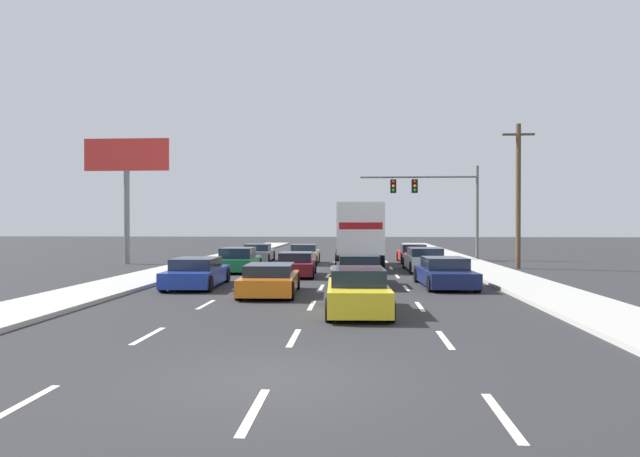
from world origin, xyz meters
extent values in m
plane|color=#2B2B2D|center=(0.00, 25.00, 0.00)|extent=(140.00, 140.00, 0.00)
cube|color=#B2AFA8|center=(8.35, 20.00, 0.07)|extent=(2.79, 80.00, 0.14)
cube|color=#B2AFA8|center=(-8.35, 20.00, 0.07)|extent=(2.79, 80.00, 0.14)
cube|color=silver|center=(-3.40, -1.57, 0.00)|extent=(0.14, 2.00, 0.01)
cube|color=silver|center=(-3.40, 3.43, 0.00)|extent=(0.14, 2.00, 0.01)
cube|color=silver|center=(-3.40, 8.43, 0.00)|extent=(0.14, 2.00, 0.01)
cube|color=silver|center=(-3.40, 13.43, 0.00)|extent=(0.14, 2.00, 0.01)
cube|color=silver|center=(-3.40, 18.43, 0.00)|extent=(0.14, 2.00, 0.01)
cube|color=silver|center=(-3.40, 23.43, 0.00)|extent=(0.14, 2.00, 0.01)
cube|color=silver|center=(-3.40, 28.43, 0.00)|extent=(0.14, 2.00, 0.01)
cube|color=silver|center=(-3.40, 33.43, 0.00)|extent=(0.14, 2.00, 0.01)
cube|color=silver|center=(-3.40, 38.43, 0.00)|extent=(0.14, 2.00, 0.01)
cube|color=silver|center=(-3.40, 43.43, 0.00)|extent=(0.14, 2.00, 0.01)
cube|color=silver|center=(-3.40, 48.43, 0.00)|extent=(0.14, 2.00, 0.01)
cube|color=silver|center=(-3.40, 53.43, 0.00)|extent=(0.14, 2.00, 0.01)
cube|color=silver|center=(0.00, -1.57, 0.00)|extent=(0.14, 2.00, 0.01)
cube|color=silver|center=(0.00, 3.43, 0.00)|extent=(0.14, 2.00, 0.01)
cube|color=silver|center=(0.00, 8.43, 0.00)|extent=(0.14, 2.00, 0.01)
cube|color=silver|center=(0.00, 13.43, 0.00)|extent=(0.14, 2.00, 0.01)
cube|color=silver|center=(0.00, 18.43, 0.00)|extent=(0.14, 2.00, 0.01)
cube|color=silver|center=(0.00, 23.43, 0.00)|extent=(0.14, 2.00, 0.01)
cube|color=silver|center=(0.00, 28.43, 0.00)|extent=(0.14, 2.00, 0.01)
cube|color=silver|center=(0.00, 33.43, 0.00)|extent=(0.14, 2.00, 0.01)
cube|color=silver|center=(0.00, 38.43, 0.00)|extent=(0.14, 2.00, 0.01)
cube|color=silver|center=(0.00, 43.43, 0.00)|extent=(0.14, 2.00, 0.01)
cube|color=silver|center=(0.00, 48.43, 0.00)|extent=(0.14, 2.00, 0.01)
cube|color=silver|center=(0.00, 53.43, 0.00)|extent=(0.14, 2.00, 0.01)
cube|color=silver|center=(3.40, -1.57, 0.00)|extent=(0.14, 2.00, 0.01)
cube|color=silver|center=(3.40, 3.43, 0.00)|extent=(0.14, 2.00, 0.01)
cube|color=silver|center=(3.40, 8.43, 0.00)|extent=(0.14, 2.00, 0.01)
cube|color=silver|center=(3.40, 13.43, 0.00)|extent=(0.14, 2.00, 0.01)
cube|color=silver|center=(3.40, 18.43, 0.00)|extent=(0.14, 2.00, 0.01)
cube|color=silver|center=(3.40, 23.43, 0.00)|extent=(0.14, 2.00, 0.01)
cube|color=silver|center=(3.40, 28.43, 0.00)|extent=(0.14, 2.00, 0.01)
cube|color=silver|center=(3.40, 33.43, 0.00)|extent=(0.14, 2.00, 0.01)
cube|color=silver|center=(3.40, 38.43, 0.00)|extent=(0.14, 2.00, 0.01)
cube|color=silver|center=(3.40, 43.43, 0.00)|extent=(0.14, 2.00, 0.01)
cube|color=silver|center=(3.40, 48.43, 0.00)|extent=(0.14, 2.00, 0.01)
cube|color=silver|center=(3.40, 53.43, 0.00)|extent=(0.14, 2.00, 0.01)
cube|color=slate|center=(-5.19, 28.15, 0.45)|extent=(1.98, 4.45, 0.61)
cube|color=#192333|center=(-5.18, 27.91, 0.98)|extent=(1.65, 1.94, 0.45)
cylinder|color=black|center=(-6.10, 29.75, 0.32)|extent=(0.25, 0.65, 0.64)
cylinder|color=black|center=(-4.43, 29.82, 0.32)|extent=(0.25, 0.65, 0.64)
cylinder|color=black|center=(-5.96, 26.48, 0.32)|extent=(0.25, 0.65, 0.64)
cylinder|color=black|center=(-4.29, 26.55, 0.32)|extent=(0.25, 0.65, 0.64)
cube|color=#196B38|center=(-4.87, 20.45, 0.45)|extent=(1.96, 4.20, 0.61)
cube|color=#192333|center=(-4.87, 20.18, 1.03)|extent=(1.68, 2.16, 0.55)
cylinder|color=black|center=(-5.78, 21.95, 0.32)|extent=(0.24, 0.65, 0.64)
cylinder|color=black|center=(-4.05, 22.00, 0.32)|extent=(0.24, 0.65, 0.64)
cylinder|color=black|center=(-5.70, 18.91, 0.32)|extent=(0.24, 0.65, 0.64)
cylinder|color=black|center=(-3.97, 18.95, 0.32)|extent=(0.24, 0.65, 0.64)
cube|color=#1E389E|center=(-5.10, 13.32, 0.44)|extent=(2.07, 4.68, 0.60)
cube|color=#192333|center=(-5.10, 13.15, 0.97)|extent=(1.75, 2.27, 0.45)
cylinder|color=black|center=(-6.06, 15.04, 0.32)|extent=(0.25, 0.65, 0.64)
cylinder|color=black|center=(-4.29, 15.11, 0.32)|extent=(0.25, 0.65, 0.64)
cylinder|color=black|center=(-5.92, 11.54, 0.32)|extent=(0.25, 0.65, 0.64)
cylinder|color=black|center=(-4.15, 11.61, 0.32)|extent=(0.25, 0.65, 0.64)
cube|color=tan|center=(-1.93, 26.39, 0.48)|extent=(1.83, 4.25, 0.68)
cube|color=#192333|center=(-1.93, 26.43, 1.03)|extent=(1.58, 1.86, 0.42)
cylinder|color=black|center=(-2.77, 27.94, 0.32)|extent=(0.23, 0.64, 0.64)
cylinder|color=black|center=(-1.14, 27.97, 0.32)|extent=(0.23, 0.64, 0.64)
cylinder|color=black|center=(-2.72, 24.82, 0.32)|extent=(0.23, 0.64, 0.64)
cylinder|color=black|center=(-1.08, 24.85, 0.32)|extent=(0.23, 0.64, 0.64)
cube|color=maroon|center=(-1.55, 18.21, 0.43)|extent=(1.92, 4.10, 0.58)
cube|color=#192333|center=(-1.55, 18.11, 0.95)|extent=(1.63, 2.05, 0.46)
cylinder|color=black|center=(-2.43, 19.65, 0.32)|extent=(0.24, 0.65, 0.64)
cylinder|color=black|center=(-0.78, 19.71, 0.32)|extent=(0.24, 0.65, 0.64)
cylinder|color=black|center=(-2.33, 16.71, 0.32)|extent=(0.24, 0.65, 0.64)
cylinder|color=black|center=(-0.67, 16.77, 0.32)|extent=(0.24, 0.65, 0.64)
cube|color=orange|center=(-1.75, 11.13, 0.43)|extent=(2.07, 4.41, 0.58)
cube|color=#192333|center=(-1.74, 10.98, 0.92)|extent=(1.75, 2.27, 0.40)
cylinder|color=black|center=(-2.70, 12.70, 0.32)|extent=(0.25, 0.65, 0.64)
cylinder|color=black|center=(-0.94, 12.78, 0.32)|extent=(0.25, 0.65, 0.64)
cylinder|color=black|center=(-2.56, 9.47, 0.32)|extent=(0.25, 0.65, 0.64)
cylinder|color=black|center=(-0.79, 9.55, 0.32)|extent=(0.25, 0.65, 0.64)
cube|color=white|center=(1.54, 22.81, 2.32)|extent=(2.66, 6.32, 2.75)
cube|color=red|center=(1.63, 19.71, 2.46)|extent=(2.24, 0.10, 0.36)
cube|color=white|center=(1.43, 27.03, 1.40)|extent=(2.45, 2.25, 2.19)
cylinder|color=black|center=(0.23, 27.00, 0.48)|extent=(0.33, 0.97, 0.96)
cylinder|color=black|center=(2.62, 27.06, 0.48)|extent=(0.33, 0.97, 0.96)
cylinder|color=black|center=(0.38, 21.53, 0.48)|extent=(0.33, 0.97, 0.96)
cylinder|color=black|center=(2.77, 21.59, 0.48)|extent=(0.33, 0.97, 0.96)
cube|color=black|center=(1.50, 14.44, 0.49)|extent=(2.06, 4.72, 0.69)
cube|color=#192333|center=(1.51, 14.31, 1.05)|extent=(1.73, 2.18, 0.44)
cylinder|color=black|center=(0.56, 16.17, 0.32)|extent=(0.25, 0.65, 0.64)
cylinder|color=black|center=(2.29, 16.25, 0.32)|extent=(0.25, 0.65, 0.64)
cylinder|color=black|center=(0.72, 12.63, 0.32)|extent=(0.25, 0.65, 0.64)
cylinder|color=black|center=(2.45, 12.71, 0.32)|extent=(0.25, 0.65, 0.64)
cube|color=yellow|center=(1.45, 7.10, 0.49)|extent=(1.88, 4.24, 0.69)
cube|color=#192333|center=(1.45, 7.12, 1.07)|extent=(1.60, 2.21, 0.47)
cylinder|color=black|center=(0.59, 8.61, 0.32)|extent=(0.24, 0.65, 0.64)
cylinder|color=black|center=(2.19, 8.67, 0.32)|extent=(0.24, 0.65, 0.64)
cylinder|color=black|center=(0.71, 5.53, 0.32)|extent=(0.24, 0.65, 0.64)
cylinder|color=black|center=(2.31, 5.59, 0.32)|extent=(0.24, 0.65, 0.64)
cube|color=red|center=(5.12, 28.17, 0.43)|extent=(1.78, 4.53, 0.59)
cube|color=#192333|center=(5.12, 28.09, 0.96)|extent=(1.55, 1.97, 0.47)
cylinder|color=black|center=(4.29, 29.87, 0.32)|extent=(0.23, 0.64, 0.64)
cylinder|color=black|center=(5.92, 29.89, 0.32)|extent=(0.23, 0.64, 0.64)
cylinder|color=black|center=(4.32, 26.46, 0.32)|extent=(0.23, 0.64, 0.64)
cylinder|color=black|center=(5.94, 26.47, 0.32)|extent=(0.23, 0.64, 0.64)
cube|color=#B7BABF|center=(5.09, 21.58, 0.49)|extent=(1.99, 4.73, 0.69)
cube|color=#192333|center=(5.09, 21.42, 1.05)|extent=(1.71, 2.40, 0.43)
cylinder|color=black|center=(4.17, 23.36, 0.32)|extent=(0.23, 0.64, 0.64)
cylinder|color=black|center=(5.93, 23.40, 0.32)|extent=(0.23, 0.64, 0.64)
cylinder|color=black|center=(4.25, 19.77, 0.32)|extent=(0.23, 0.64, 0.64)
cylinder|color=black|center=(6.01, 19.81, 0.32)|extent=(0.23, 0.64, 0.64)
cube|color=#141E4C|center=(5.01, 13.96, 0.43)|extent=(2.07, 4.66, 0.59)
cube|color=#192333|center=(5.01, 13.98, 0.97)|extent=(1.74, 2.09, 0.48)
cylinder|color=black|center=(4.06, 15.66, 0.32)|extent=(0.25, 0.65, 0.64)
cylinder|color=black|center=(5.81, 15.74, 0.32)|extent=(0.25, 0.65, 0.64)
cylinder|color=black|center=(4.22, 12.18, 0.32)|extent=(0.25, 0.65, 0.64)
cylinder|color=black|center=(5.97, 12.26, 0.32)|extent=(0.25, 0.65, 0.64)
cylinder|color=#595B56|center=(9.91, 31.09, 3.33)|extent=(0.20, 0.20, 6.65)
cylinder|color=#595B56|center=(5.79, 31.09, 5.87)|extent=(8.23, 0.14, 0.14)
cube|color=black|center=(5.52, 31.09, 5.22)|extent=(0.40, 0.56, 0.95)
sphere|color=red|center=(5.52, 30.78, 5.52)|extent=(0.20, 0.20, 0.20)
sphere|color=orange|center=(5.52, 30.78, 5.22)|extent=(0.20, 0.20, 0.20)
sphere|color=green|center=(5.52, 30.78, 4.92)|extent=(0.20, 0.20, 0.20)
cube|color=black|center=(4.01, 31.09, 5.22)|extent=(0.40, 0.56, 0.95)
sphere|color=red|center=(4.01, 30.78, 5.52)|extent=(0.20, 0.20, 0.20)
sphere|color=orange|center=(4.01, 30.78, 5.22)|extent=(0.20, 0.20, 0.20)
sphere|color=green|center=(4.01, 30.78, 4.92)|extent=(0.20, 0.20, 0.20)
cylinder|color=brown|center=(10.61, 23.48, 4.13)|extent=(0.28, 0.28, 8.25)
cube|color=brown|center=(10.61, 23.48, 7.65)|extent=(1.80, 0.12, 0.12)
cylinder|color=slate|center=(-13.20, 25.65, 2.97)|extent=(0.36, 0.36, 5.93)
cube|color=red|center=(-13.20, 25.65, 6.95)|extent=(5.47, 0.20, 2.04)
camera|label=1|loc=(1.43, -9.31, 2.63)|focal=31.65mm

